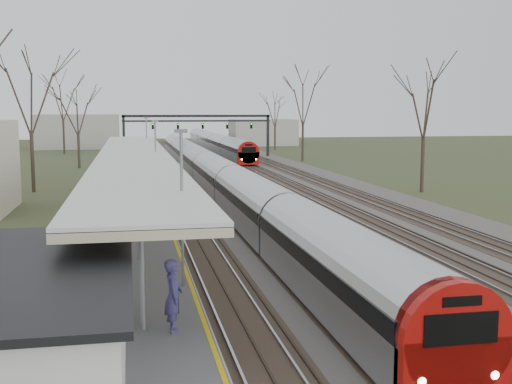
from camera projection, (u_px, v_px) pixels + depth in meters
track_bed at (230, 179)px, 62.21m from camera, size 24.00×160.00×0.22m
platform at (134, 202)px, 43.33m from camera, size 3.50×69.00×1.00m
canopy at (134, 156)px, 38.51m from camera, size 4.10×50.00×3.11m
signal_gantry at (198, 123)px, 90.79m from camera, size 21.00×0.59×6.08m
tree_west_far at (30, 93)px, 51.08m from camera, size 5.50×5.50×11.33m
tree_east_far at (424, 102)px, 51.30m from camera, size 5.00×5.00×10.30m
train_near at (207, 169)px, 57.33m from camera, size 2.62×90.21×3.05m
train_far at (215, 143)px, 104.48m from camera, size 2.62×60.21×3.05m
passenger at (173, 296)px, 16.26m from camera, size 0.48×0.71×1.92m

